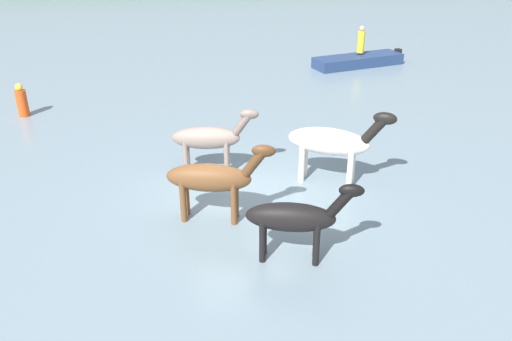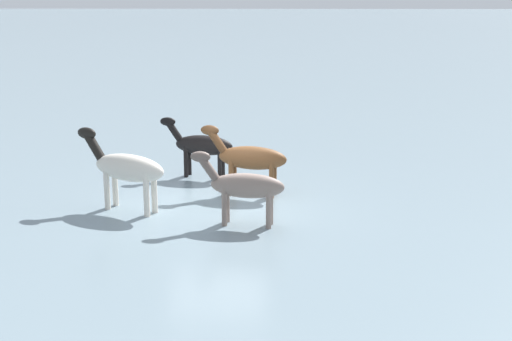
# 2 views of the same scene
# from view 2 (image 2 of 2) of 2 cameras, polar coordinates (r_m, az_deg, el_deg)

# --- Properties ---
(ground_plane) EXTENTS (196.05, 196.05, 0.00)m
(ground_plane) POSITION_cam_2_polar(r_m,az_deg,el_deg) (18.69, -3.05, -2.89)
(ground_plane) COLOR gray
(horse_dun_straggler) EXTENTS (2.29, 0.80, 1.76)m
(horse_dun_straggler) POSITION_cam_2_polar(r_m,az_deg,el_deg) (17.10, -0.94, -1.21)
(horse_dun_straggler) COLOR gray
(horse_dun_straggler) RESTS_ON ground_plane
(horse_chestnut_trailing) EXTENTS (2.51, 1.53, 2.03)m
(horse_chestnut_trailing) POSITION_cam_2_polar(r_m,az_deg,el_deg) (18.39, -10.16, 0.21)
(horse_chestnut_trailing) COLOR silver
(horse_chestnut_trailing) RESTS_ON ground_plane
(horse_pinto_flank) EXTENTS (2.23, 0.92, 1.73)m
(horse_pinto_flank) POSITION_cam_2_polar(r_m,az_deg,el_deg) (21.19, -4.31, 1.99)
(horse_pinto_flank) COLOR black
(horse_pinto_flank) RESTS_ON ground_plane
(horse_lead) EXTENTS (2.41, 0.98, 1.86)m
(horse_lead) POSITION_cam_2_polar(r_m,az_deg,el_deg) (19.40, -0.52, 0.99)
(horse_lead) COLOR brown
(horse_lead) RESTS_ON ground_plane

